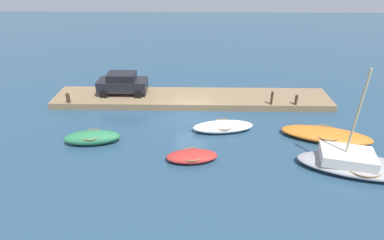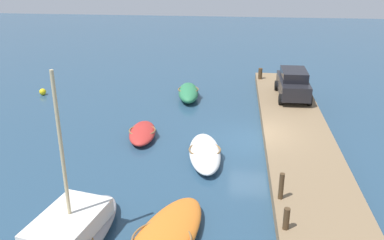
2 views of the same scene
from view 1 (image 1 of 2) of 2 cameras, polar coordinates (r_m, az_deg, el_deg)
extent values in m
plane|color=navy|center=(23.09, -0.12, 1.20)|extent=(84.00, 84.00, 0.00)
cube|color=#846B4C|center=(24.87, -0.02, 4.05)|extent=(22.18, 3.39, 0.52)
ellipsoid|color=#2D7A4C|center=(20.48, -18.20, -3.14)|extent=(3.67, 1.69, 0.82)
torus|color=olive|center=(20.36, -18.30, -2.60)|extent=(1.50, 1.50, 0.07)
ellipsoid|color=#B72D28|center=(18.02, -0.02, -6.82)|extent=(3.15, 1.63, 0.56)
torus|color=olive|center=(17.93, -0.02, -6.42)|extent=(1.53, 1.53, 0.07)
ellipsoid|color=orange|center=(21.74, 23.82, -2.56)|extent=(5.97, 3.24, 0.65)
torus|color=olive|center=(21.65, 23.92, -2.16)|extent=(2.40, 2.40, 0.07)
ellipsoid|color=white|center=(20.90, 5.83, -1.24)|extent=(4.30, 1.95, 0.65)
torus|color=olive|center=(20.81, 5.85, -0.82)|extent=(1.69, 1.69, 0.07)
ellipsoid|color=#939399|center=(19.63, 28.98, -7.54)|extent=(7.16, 3.76, 0.66)
torus|color=olive|center=(19.53, 29.11, -7.12)|extent=(2.86, 2.86, 0.07)
cube|color=silver|center=(19.13, 27.07, -6.13)|extent=(3.17, 2.37, 0.62)
cylinder|color=#C6B284|center=(17.93, 28.40, 0.26)|extent=(0.12, 0.12, 5.46)
cylinder|color=#47331E|center=(24.46, 18.94, 3.60)|extent=(0.21, 0.21, 0.79)
cylinder|color=#47331E|center=(23.90, 14.73, 4.00)|extent=(0.19, 0.19, 1.05)
cylinder|color=#47331E|center=(25.32, -22.20, 3.83)|extent=(0.28, 0.28, 0.77)
cube|color=black|center=(25.49, -12.86, 6.44)|extent=(3.94, 1.71, 0.87)
cube|color=black|center=(25.23, -13.04, 7.94)|extent=(2.21, 1.50, 0.57)
cylinder|color=black|center=(25.28, -16.20, 4.71)|extent=(0.64, 0.22, 0.64)
cylinder|color=black|center=(26.76, -15.26, 6.24)|extent=(0.64, 0.22, 0.64)
cylinder|color=black|center=(24.62, -10.04, 4.79)|extent=(0.64, 0.22, 0.64)
cylinder|color=black|center=(26.13, -9.42, 6.34)|extent=(0.64, 0.22, 0.64)
camera|label=2|loc=(27.35, 49.32, 16.34)|focal=39.88mm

